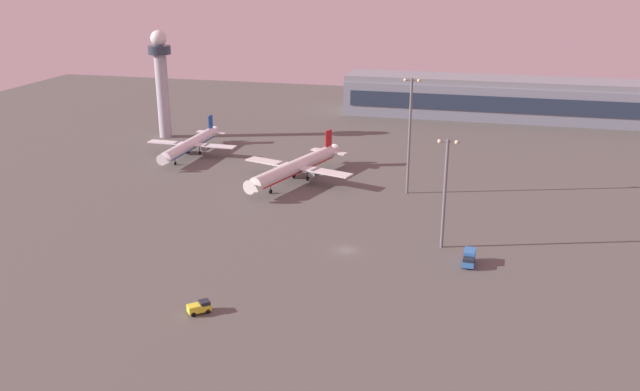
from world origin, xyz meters
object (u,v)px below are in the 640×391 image
apron_light_central (410,130)px  control_tower (161,76)px  airplane_mid_apron (191,144)px  catering_truck (469,258)px  maintenance_van (200,307)px  apron_light_west (445,187)px  airplane_terminal_side (296,167)px

apron_light_central → control_tower: bearing=155.5°
control_tower → airplane_mid_apron: size_ratio=0.97×
catering_truck → control_tower: bearing=-35.0°
maintenance_van → apron_light_west: bearing=94.3°
airplane_terminal_side → apron_light_west: (44.86, -38.81, 9.95)m
control_tower → catering_truck: size_ratio=6.66×
catering_truck → apron_light_central: (-18.49, 43.95, 16.26)m
control_tower → apron_light_central: size_ratio=1.20×
apron_light_west → apron_light_central: bearing=108.8°
airplane_terminal_side → airplane_mid_apron: size_ratio=1.11×
airplane_terminal_side → control_tower: bearing=-15.5°
catering_truck → apron_light_west: size_ratio=0.23×
apron_light_central → maintenance_van: bearing=-110.1°
apron_light_central → apron_light_west: (12.17, -35.86, -3.52)m
catering_truck → apron_light_central: size_ratio=0.18×
catering_truck → apron_light_central: apron_light_central is taller
catering_truck → apron_light_central: 50.38m
airplane_mid_apron → airplane_terminal_side: bearing=157.7°
airplane_mid_apron → maintenance_van: bearing=116.7°
airplane_terminal_side → catering_truck: bearing=155.0°
control_tower → maintenance_van: bearing=-61.2°
airplane_mid_apron → apron_light_west: 104.16m
control_tower → apron_light_west: size_ratio=1.53×
control_tower → apron_light_west: 132.37m
airplane_terminal_side → apron_light_west: size_ratio=1.76×
maintenance_van → catering_truck: catering_truck is taller
airplane_terminal_side → apron_light_west: bearing=156.6°
airplane_mid_apron → catering_truck: 113.44m
catering_truck → apron_light_west: 16.36m
catering_truck → maintenance_van: bearing=37.9°
airplane_terminal_side → maintenance_van: size_ratio=9.97×
control_tower → apron_light_west: control_tower is taller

